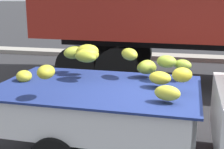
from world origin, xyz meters
The scene contains 1 object.
curb_strip centered at (0.00, 7.62, 0.08)m, with size 80.00×0.80×0.16m, color gray.
Camera 1 is at (-0.22, -4.32, 2.36)m, focal length 50.73 mm.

